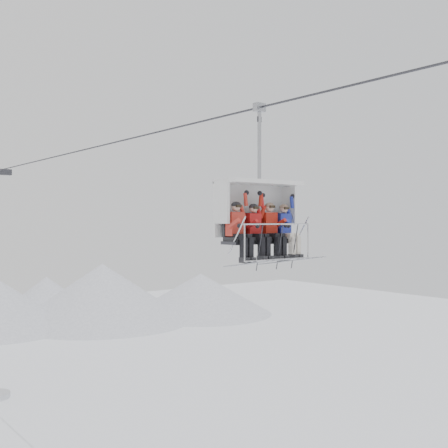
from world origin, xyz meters
TOP-DOWN VIEW (x-y plane):
  - haul_cable at (0.00, 0.00)m, footprint 0.06×50.00m
  - chairlift_carrier at (0.00, -1.35)m, footprint 2.33×1.17m
  - skier_far_left at (-0.85, -1.66)m, footprint 0.40×1.69m
  - skier_center_left at (-0.28, -1.66)m, footprint 0.38×1.69m
  - skier_center_right at (0.26, -1.66)m, footprint 0.40×1.69m
  - skier_far_right at (0.77, -1.66)m, footprint 0.38×1.69m

SIDE VIEW (x-z plane):
  - skier_center_left at x=-0.28m, z-range 9.42..10.95m
  - skier_far_right at x=0.77m, z-range 9.41..10.96m
  - skier_far_left at x=-0.85m, z-range 9.40..11.00m
  - skier_center_right at x=0.26m, z-range 9.40..11.00m
  - chairlift_carrier at x=0.00m, z-range 8.68..12.66m
  - haul_cable at x=0.00m, z-range 13.27..13.33m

